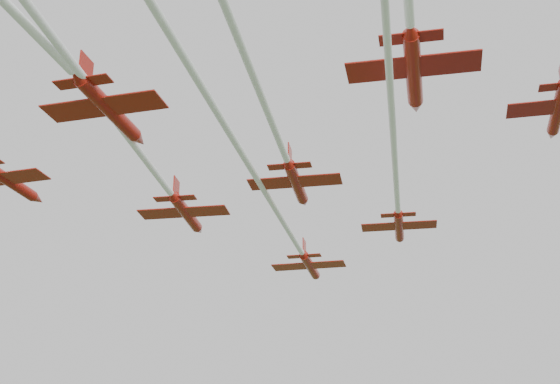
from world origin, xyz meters
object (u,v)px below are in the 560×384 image
at_px(jet_row2_left, 137,149).
at_px(jet_row2_right, 394,150).
at_px(jet_lead, 280,216).
at_px(jet_row3_mid, 271,121).

bearing_deg(jet_row2_left, jet_row2_right, 0.06).
bearing_deg(jet_lead, jet_row2_left, -122.59).
distance_m(jet_row2_left, jet_row2_right, 22.59).
relative_size(jet_lead, jet_row2_right, 1.02).
height_order(jet_lead, jet_row3_mid, jet_row3_mid).
height_order(jet_row2_left, jet_row2_right, jet_row2_left).
relative_size(jet_lead, jet_row2_left, 1.05).
xyz_separation_m(jet_lead, jet_row3_mid, (7.97, -19.12, 0.16)).
distance_m(jet_lead, jet_row2_left, 18.07).
bearing_deg(jet_row3_mid, jet_lead, 98.21).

